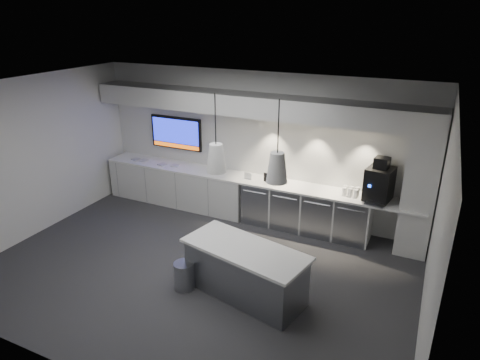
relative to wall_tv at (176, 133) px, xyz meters
The scene contains 28 objects.
floor 3.47m from the wall_tv, 52.18° to the right, with size 7.00×7.00×0.00m, color #313033.
ceiling 3.42m from the wall_tv, 52.18° to the right, with size 7.00×7.00×0.00m, color black.
wall_back 1.90m from the wall_tv, ahead, with size 7.00×7.00×0.00m, color silver.
wall_front 5.30m from the wall_tv, 68.99° to the right, with size 7.00×7.00×0.00m, color silver.
wall_left 2.92m from the wall_tv, 123.17° to the right, with size 7.00×7.00×0.00m, color silver.
wall_right 5.93m from the wall_tv, 24.38° to the right, with size 7.00×7.00×0.00m, color silver.
back_counter 2.04m from the wall_tv, ahead, with size 6.80×0.65×0.04m, color white.
left_base_cabinets 1.17m from the wall_tv, 61.19° to the right, with size 3.30×0.63×0.86m, color silver.
fridge_unit_a 2.45m from the wall_tv, ahead, with size 0.60×0.61×0.85m, color gray.
fridge_unit_b 3.01m from the wall_tv, ahead, with size 0.60×0.61×0.85m, color gray.
fridge_unit_c 3.60m from the wall_tv, ahead, with size 0.60×0.61×0.85m, color gray.
fridge_unit_d 4.21m from the wall_tv, ahead, with size 0.60×0.61×0.85m, color gray.
backsplash 3.10m from the wall_tv, ahead, with size 4.60×0.03×1.30m, color silver.
soffit 2.09m from the wall_tv, ahead, with size 6.90×0.60×0.40m, color silver.
column 5.11m from the wall_tv, ahead, with size 0.55×0.55×2.60m, color silver.
wall_tv is the anchor object (origin of this frame).
island 4.12m from the wall_tv, 42.64° to the right, with size 2.05×1.22×0.81m.
bin 3.80m from the wall_tv, 56.01° to the right, with size 0.32×0.32×0.45m, color gray.
coffee_machine 4.44m from the wall_tv, ahead, with size 0.51×0.67×0.80m.
sign_black 2.39m from the wall_tv, ahead, with size 0.14×0.02×0.18m, color black.
sign_white 2.02m from the wall_tv, ahead, with size 0.18×0.02×0.14m, color white.
cup_cluster 4.00m from the wall_tv, ahead, with size 0.30×0.19×0.16m, color white, non-canonical shape.
tray_a 1.17m from the wall_tv, 159.36° to the right, with size 0.16×0.16×0.03m, color #B1B1B1.
tray_b 1.00m from the wall_tv, 155.49° to the right, with size 0.16×0.16×0.03m, color #B1B1B1.
tray_c 0.76m from the wall_tv, 114.14° to the right, with size 0.16×0.16×0.03m, color #B1B1B1.
tray_d 0.73m from the wall_tv, 67.08° to the right, with size 0.16×0.16×0.03m, color #B1B1B1.
pendant_left 3.68m from the wall_tv, 47.51° to the right, with size 0.29×0.29×1.11m.
pendant_right 4.34m from the wall_tv, 38.52° to the right, with size 0.29×0.29×1.11m.
Camera 1 is at (3.29, -5.24, 4.08)m, focal length 32.00 mm.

